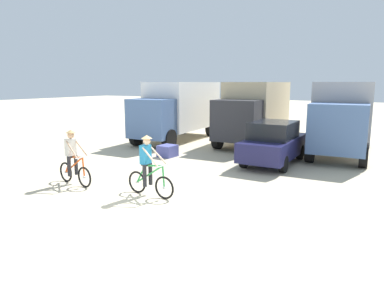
# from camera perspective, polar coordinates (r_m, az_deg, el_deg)

# --- Properties ---
(ground_plane) EXTENTS (120.00, 120.00, 0.00)m
(ground_plane) POSITION_cam_1_polar(r_m,az_deg,el_deg) (9.72, -10.32, -10.19)
(ground_plane) COLOR beige
(box_truck_avon_van) EXTENTS (2.73, 6.87, 3.35)m
(box_truck_avon_van) POSITION_cam_1_polar(r_m,az_deg,el_deg) (20.42, -2.17, 5.90)
(box_truck_avon_van) COLOR white
(box_truck_avon_van) RESTS_ON ground
(box_truck_tan_camper) EXTENTS (2.74, 6.87, 3.35)m
(box_truck_tan_camper) POSITION_cam_1_polar(r_m,az_deg,el_deg) (19.82, 10.17, 5.63)
(box_truck_tan_camper) COLOR #CCB78E
(box_truck_tan_camper) RESTS_ON ground
(box_truck_grey_hauler) EXTENTS (2.80, 6.89, 3.35)m
(box_truck_grey_hauler) POSITION_cam_1_polar(r_m,az_deg,el_deg) (17.95, 23.49, 4.52)
(box_truck_grey_hauler) COLOR #9E9EA3
(box_truck_grey_hauler) RESTS_ON ground
(sedan_parked) EXTENTS (1.84, 4.23, 1.76)m
(sedan_parked) POSITION_cam_1_polar(r_m,az_deg,el_deg) (14.81, 13.17, 0.22)
(sedan_parked) COLOR #1E1E4C
(sedan_parked) RESTS_ON ground
(cyclist_orange_shirt) EXTENTS (1.72, 0.52, 1.82)m
(cyclist_orange_shirt) POSITION_cam_1_polar(r_m,az_deg,el_deg) (12.11, -18.81, -2.37)
(cyclist_orange_shirt) COLOR black
(cyclist_orange_shirt) RESTS_ON ground
(cyclist_cowboy_hat) EXTENTS (1.73, 0.52, 1.82)m
(cyclist_cowboy_hat) POSITION_cam_1_polar(r_m,az_deg,el_deg) (10.40, -7.11, -3.89)
(cyclist_cowboy_hat) COLOR black
(cyclist_cowboy_hat) RESTS_ON ground
(supply_crate) EXTENTS (0.74, 0.80, 0.53)m
(supply_crate) POSITION_cam_1_polar(r_m,az_deg,el_deg) (15.92, -4.00, -1.13)
(supply_crate) COLOR #4C5199
(supply_crate) RESTS_ON ground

